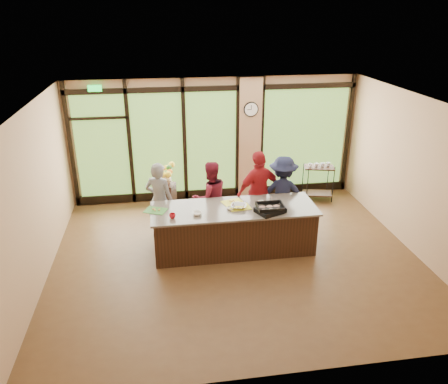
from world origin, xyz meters
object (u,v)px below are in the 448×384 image
object	(u,v)px
roasting_pan	(270,210)
flower_stand	(167,199)
cook_right	(282,194)
cook_left	(160,201)
bar_cart	(318,178)
island_base	(234,230)

from	to	relation	value
roasting_pan	flower_stand	distance (m)	2.90
cook_right	roasting_pan	bearing A→B (deg)	76.82
cook_left	roasting_pan	distance (m)	2.33
roasting_pan	bar_cart	size ratio (longest dim) A/B	0.51
bar_cart	cook_right	bearing A→B (deg)	-121.09
flower_stand	bar_cart	world-z (taller)	bar_cart
cook_left	bar_cart	world-z (taller)	cook_left
cook_left	flower_stand	xyz separation A→B (m)	(0.15, 1.04, -0.44)
cook_right	roasting_pan	xyz separation A→B (m)	(-0.54, -1.04, 0.14)
island_base	flower_stand	world-z (taller)	island_base
roasting_pan	flower_stand	xyz separation A→B (m)	(-1.91, 2.11, -0.58)
cook_right	roasting_pan	distance (m)	1.18
roasting_pan	flower_stand	bearing A→B (deg)	107.87
island_base	cook_right	bearing A→B (deg)	32.08
bar_cart	roasting_pan	bearing A→B (deg)	-114.57
flower_stand	bar_cart	bearing A→B (deg)	24.56
cook_left	roasting_pan	bearing A→B (deg)	177.44
roasting_pan	cook_left	bearing A→B (deg)	128.28
cook_right	flower_stand	size ratio (longest dim) A/B	2.15
island_base	flower_stand	bearing A→B (deg)	125.02
island_base	bar_cart	world-z (taller)	bar_cart
flower_stand	island_base	bearing A→B (deg)	-34.43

